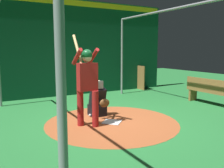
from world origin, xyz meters
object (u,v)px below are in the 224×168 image
at_px(bench, 212,92).
at_px(catcher, 98,102).
at_px(home_plate, 112,122).
at_px(batter, 87,80).
at_px(bat_rack, 140,78).
at_px(baseball_0, 90,115).

bearing_deg(bench, catcher, -100.38).
height_order(home_plate, bench, bench).
xyz_separation_m(home_plate, catcher, (-0.69, -0.05, 0.37)).
relative_size(batter, bat_rack, 2.01).
xyz_separation_m(batter, baseball_0, (-0.67, 0.36, -1.04)).
relative_size(home_plate, catcher, 0.43).
xyz_separation_m(catcher, bench, (0.68, 3.69, 0.07)).
bearing_deg(bat_rack, home_plate, -43.40).
xyz_separation_m(home_plate, batter, (-0.04, -0.63, 1.07)).
distance_m(home_plate, batter, 1.24).
bearing_deg(home_plate, catcher, -176.17).
height_order(home_plate, catcher, catcher).
distance_m(bat_rack, baseball_0, 4.86).
height_order(home_plate, baseball_0, baseball_0).
distance_m(home_plate, baseball_0, 0.76).
xyz_separation_m(catcher, baseball_0, (-0.02, -0.23, -0.34)).
xyz_separation_m(home_plate, bat_rack, (-3.72, 3.52, 0.48)).
distance_m(catcher, baseball_0, 0.41).
height_order(catcher, bat_rack, bat_rack).
relative_size(catcher, baseball_0, 13.14).
relative_size(batter, catcher, 2.18).
bearing_deg(baseball_0, home_plate, 20.94).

